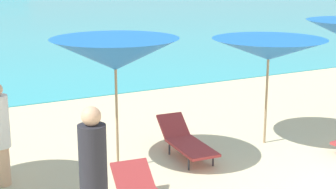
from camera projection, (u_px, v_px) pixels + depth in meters
ground_plane at (125, 85)px, 16.07m from camera, size 50.00×100.00×0.30m
umbrella_3 at (115, 54)px, 8.51m from camera, size 2.44×2.44×2.34m
umbrella_4 at (269, 49)px, 9.86m from camera, size 2.44×2.44×2.15m
lounge_chair_6 at (186, 140)px, 9.49m from camera, size 0.68×1.70×0.65m
beachgoer_1 at (93, 178)px, 6.05m from camera, size 0.34×0.34×1.91m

